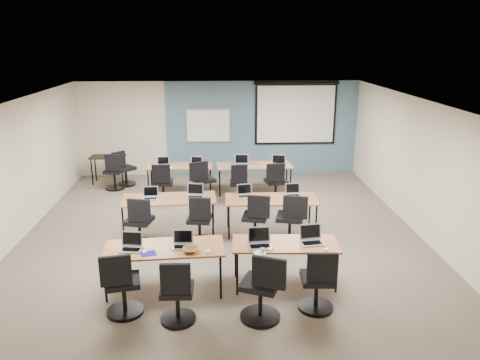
{
  "coord_description": "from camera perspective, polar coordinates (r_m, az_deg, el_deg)",
  "views": [
    {
      "loc": [
        -0.09,
        -8.82,
        3.84
      ],
      "look_at": [
        0.39,
        0.4,
        1.04
      ],
      "focal_mm": 35.0,
      "sensor_mm": 36.0,
      "label": 1
    }
  ],
  "objects": [
    {
      "name": "laptop_0",
      "position": [
        7.45,
        -13.12,
        -7.74
      ],
      "size": [
        0.33,
        0.28,
        0.25
      ],
      "rotation": [
        0.0,
        0.0,
        -0.15
      ],
      "color": "silver",
      "rests_on": "training_table_front_left"
    },
    {
      "name": "mouse_8",
      "position": [
        11.82,
        -8.37,
        1.51
      ],
      "size": [
        0.09,
        0.11,
        0.04
      ],
      "primitive_type": "ellipsoid",
      "rotation": [
        0.0,
        0.0,
        0.27
      ],
      "color": "white",
      "rests_on": "training_table_back_left"
    },
    {
      "name": "laptop_3",
      "position": [
        7.57,
        8.7,
        -7.05
      ],
      "size": [
        0.36,
        0.3,
        0.27
      ],
      "rotation": [
        0.0,
        0.0,
        0.13
      ],
      "color": "silver",
      "rests_on": "training_table_front_right"
    },
    {
      "name": "snack_bowl",
      "position": [
        7.22,
        -6.06,
        -8.44
      ],
      "size": [
        0.29,
        0.29,
        0.07
      ],
      "primitive_type": "imported",
      "rotation": [
        0.0,
        0.0,
        -0.02
      ],
      "color": "brown",
      "rests_on": "training_table_front_left"
    },
    {
      "name": "mouse_3",
      "position": [
        7.37,
        10.46,
        -8.28
      ],
      "size": [
        0.08,
        0.11,
        0.04
      ],
      "primitive_type": "ellipsoid",
      "rotation": [
        0.0,
        0.0,
        0.11
      ],
      "color": "white",
      "rests_on": "training_table_front_right"
    },
    {
      "name": "projector_screen",
      "position": [
        13.56,
        6.82,
        8.49
      ],
      "size": [
        2.4,
        0.1,
        1.82
      ],
      "color": "black",
      "rests_on": "wall_back"
    },
    {
      "name": "blue_mousepad",
      "position": [
        7.26,
        -11.12,
        -8.79
      ],
      "size": [
        0.27,
        0.25,
        0.01
      ],
      "primitive_type": "cube",
      "rotation": [
        0.0,
        0.0,
        0.28
      ],
      "color": "navy",
      "rests_on": "training_table_front_left"
    },
    {
      "name": "spare_chair_b",
      "position": [
        12.72,
        -15.09,
        0.64
      ],
      "size": [
        0.51,
        0.51,
        0.99
      ],
      "rotation": [
        0.0,
        0.0,
        -0.17
      ],
      "color": "black",
      "rests_on": "floor"
    },
    {
      "name": "spare_chair_a",
      "position": [
        13.0,
        -13.94,
        1.03
      ],
      "size": [
        0.58,
        0.49,
        0.97
      ],
      "rotation": [
        0.0,
        0.0,
        0.78
      ],
      "color": "black",
      "rests_on": "floor"
    },
    {
      "name": "wall_left",
      "position": [
        9.96,
        -26.0,
        0.66
      ],
      "size": [
        0.04,
        9.0,
        2.7
      ],
      "primitive_type": "cube",
      "color": "beige",
      "rests_on": "ground"
    },
    {
      "name": "training_table_mid_right",
      "position": [
        9.52,
        3.81,
        -2.5
      ],
      "size": [
        1.86,
        0.78,
        0.73
      ],
      "rotation": [
        0.0,
        0.0,
        -0.02
      ],
      "color": "#9C683E",
      "rests_on": "floor"
    },
    {
      "name": "whiteboard",
      "position": [
        13.46,
        -3.88,
        6.62
      ],
      "size": [
        1.28,
        0.03,
        0.98
      ],
      "color": "#A5A7AB",
      "rests_on": "wall_back"
    },
    {
      "name": "blue_accent_panel",
      "position": [
        13.59,
        2.72,
        6.31
      ],
      "size": [
        5.5,
        0.04,
        2.7
      ],
      "primitive_type": "cube",
      "color": "#3D5977",
      "rests_on": "wall_back"
    },
    {
      "name": "training_table_front_left",
      "position": [
        7.45,
        -9.22,
        -8.41
      ],
      "size": [
        1.86,
        0.77,
        0.73
      ],
      "rotation": [
        0.0,
        0.0,
        0.06
      ],
      "color": "brown",
      "rests_on": "floor"
    },
    {
      "name": "floor",
      "position": [
        9.62,
        -2.23,
        -6.66
      ],
      "size": [
        8.0,
        9.0,
        0.02
      ],
      "primitive_type": "cube",
      "color": "#6B6354",
      "rests_on": "ground"
    },
    {
      "name": "mouse_1",
      "position": [
        7.18,
        -3.9,
        -8.7
      ],
      "size": [
        0.08,
        0.11,
        0.04
      ],
      "primitive_type": "ellipsoid",
      "rotation": [
        0.0,
        0.0,
        0.1
      ],
      "color": "white",
      "rests_on": "training_table_front_left"
    },
    {
      "name": "wall_front",
      "position": [
        4.99,
        -1.6,
        -13.08
      ],
      "size": [
        8.0,
        0.04,
        2.7
      ],
      "primitive_type": "cube",
      "color": "beige",
      "rests_on": "ground"
    },
    {
      "name": "mouse_10",
      "position": [
        11.81,
        1.22,
        1.67
      ],
      "size": [
        0.09,
        0.11,
        0.03
      ],
      "primitive_type": "ellipsoid",
      "rotation": [
        0.0,
        0.0,
        0.27
      ],
      "color": "white",
      "rests_on": "training_table_back_right"
    },
    {
      "name": "coffee_cup",
      "position": [
        7.12,
        2.79,
        -8.65
      ],
      "size": [
        0.08,
        0.08,
        0.06
      ],
      "primitive_type": "imported",
      "rotation": [
        0.0,
        0.0,
        -0.33
      ],
      "color": "silver",
      "rests_on": "snack_plate"
    },
    {
      "name": "task_chair_4",
      "position": [
        9.13,
        -12.15,
        -5.52
      ],
      "size": [
        0.53,
        0.53,
        1.01
      ],
      "rotation": [
        0.0,
        0.0,
        -0.23
      ],
      "color": "black",
      "rests_on": "floor"
    },
    {
      "name": "training_table_mid_left",
      "position": [
        9.62,
        -8.65,
        -2.44
      ],
      "size": [
        1.9,
        0.79,
        0.73
      ],
      "rotation": [
        0.0,
        0.0,
        0.06
      ],
      "color": "brown",
      "rests_on": "floor"
    },
    {
      "name": "task_chair_9",
      "position": [
        11.39,
        -4.63,
        -0.56
      ],
      "size": [
        0.61,
        0.57,
        1.05
      ],
      "rotation": [
        0.0,
        0.0,
        0.4
      ],
      "color": "black",
      "rests_on": "floor"
    },
    {
      "name": "mouse_2",
      "position": [
        7.27,
        3.66,
        -8.39
      ],
      "size": [
        0.08,
        0.11,
        0.04
      ],
      "primitive_type": "ellipsoid",
      "rotation": [
        0.0,
        0.0,
        -0.17
      ],
      "color": "white",
      "rests_on": "training_table_front_right"
    },
    {
      "name": "task_chair_11",
      "position": [
        11.33,
        4.37,
        -0.71
      ],
      "size": [
        0.55,
        0.55,
        1.02
      ],
      "rotation": [
        0.0,
        0.0,
        0.19
      ],
      "color": "black",
      "rests_on": "floor"
    },
    {
      "name": "task_chair_7",
      "position": [
        9.07,
        6.23,
        -5.28
      ],
      "size": [
        0.57,
        0.57,
        1.04
      ],
      "rotation": [
        0.0,
        0.0,
        -0.25
      ],
      "color": "black",
      "rests_on": "floor"
    },
    {
      "name": "task_chair_10",
      "position": [
        11.36,
        -0.14,
        -0.76
      ],
      "size": [
        0.48,
        0.48,
        0.97
      ],
      "rotation": [
        0.0,
        0.0,
        -0.01
      ],
      "color": "black",
      "rests_on": "floor"
    },
    {
      "name": "laptop_9",
      "position": [
        11.94,
        -5.31,
        2.0
      ],
      "size": [
        0.3,
        0.26,
        0.23
      ],
      "rotation": [
        0.0,
        0.0,
        -0.24
      ],
      "color": "silver",
      "rests_on": "training_table_back_left"
    },
    {
      "name": "training_table_back_left",
      "position": [
        12.03,
        -7.35,
        1.52
      ],
      "size": [
        1.67,
        0.7,
        0.73
      ],
      "rotation": [
        0.0,
        0.0,
        -0.05
      ],
      "color": "brown",
      "rests_on": "floor"
    },
    {
      "name": "laptop_4",
      "position": [
        9.64,
        -10.87,
        -1.88
      ],
      "size": [
        0.3,
        0.26,
        0.23
      ],
      "rotation": [
        0.0,
        0.0,
        0.03
      ],
      "color": "#ABABAB",
      "rests_on": "training_table_mid_left"
    },
    {
      "name": "task_chair_6",
      "position": [
        9.14,
        1.95,
        -5.13
      ],
      "size": [
        0.53,
        0.53,
        1.01
      ],
      "rotation": [
        0.0,
        0.0,
        -0.23
      ],
      "color": "black",
      "rests_on": "floor"
    },
    {
      "name": "ceiling",
      "position": [
        8.89,
        -2.43,
        9.5
      ],
      "size": [
        8.0,
        9.0,
        0.02
      ],
      "primitive_type": "cube",
      "color": "white",
      "rests_on": "ground"
    },
    {
      "name": "snack_plate",
      "position": [
        7.15,
        2.44,
        -8.88
      ],
      "size": [
        0.24,
        0.24,
        0.01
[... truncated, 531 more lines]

